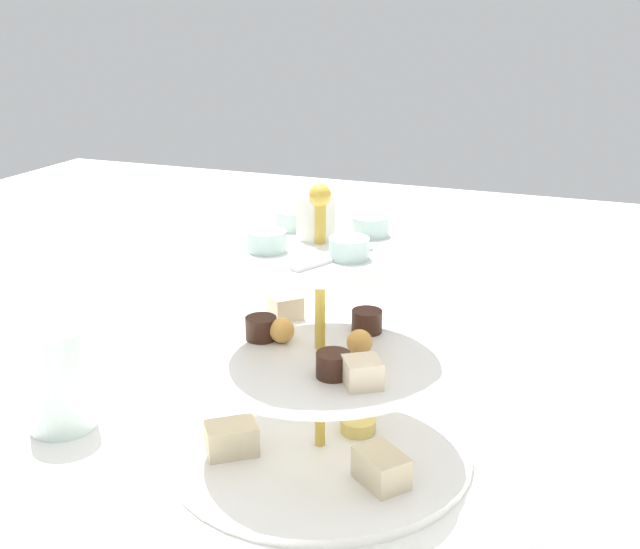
{
  "coord_description": "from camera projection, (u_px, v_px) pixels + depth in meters",
  "views": [
    {
      "loc": [
        -0.64,
        -0.25,
        0.42
      ],
      "look_at": [
        0.0,
        0.0,
        0.18
      ],
      "focal_mm": 44.96,
      "sensor_mm": 36.0,
      "label": 1
    }
  ],
  "objects": [
    {
      "name": "water_glass_tall_right",
      "position": [
        58.0,
        378.0,
        0.82
      ],
      "size": [
        0.07,
        0.07,
        0.11
      ],
      "primitive_type": "cylinder",
      "color": "silver",
      "rests_on": "ground_plane"
    },
    {
      "name": "tiered_serving_stand",
      "position": [
        320.0,
        372.0,
        0.76
      ],
      "size": [
        0.3,
        0.3,
        0.27
      ],
      "color": "white",
      "rests_on": "ground_plane"
    },
    {
      "name": "butter_knife_left",
      "position": [
        325.0,
        325.0,
        1.09
      ],
      "size": [
        0.04,
        0.17,
        0.0
      ],
      "primitive_type": "cube",
      "rotation": [
        0.0,
        0.0,
        1.72
      ],
      "color": "silver",
      "rests_on": "ground_plane"
    },
    {
      "name": "ground_plane",
      "position": [
        320.0,
        453.0,
        0.78
      ],
      "size": [
        2.4,
        2.4,
        0.0
      ],
      "primitive_type": "plane",
      "color": "white"
    }
  ]
}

